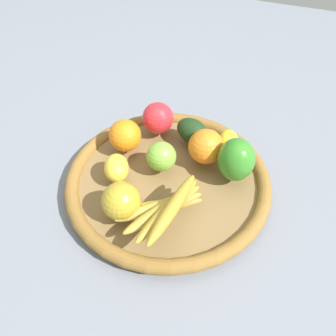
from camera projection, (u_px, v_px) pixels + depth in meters
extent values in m
plane|color=slate|center=(168.00, 186.00, 0.79)|extent=(2.40, 2.40, 0.00)
cylinder|color=olive|center=(168.00, 183.00, 0.78)|extent=(0.45, 0.45, 0.03)
torus|color=olive|center=(168.00, 179.00, 0.77)|extent=(0.47, 0.47, 0.03)
ellipsoid|color=yellow|center=(116.00, 168.00, 0.74)|extent=(0.09, 0.08, 0.05)
sphere|color=#7CBC3F|center=(161.00, 156.00, 0.75)|extent=(0.09, 0.09, 0.07)
sphere|color=orange|center=(125.00, 135.00, 0.79)|extent=(0.09, 0.09, 0.08)
ellipsoid|color=#B18F34|center=(158.00, 206.00, 0.68)|extent=(0.12, 0.17, 0.03)
ellipsoid|color=gold|center=(159.00, 207.00, 0.67)|extent=(0.14, 0.15, 0.03)
ellipsoid|color=#B29533|center=(163.00, 209.00, 0.65)|extent=(0.17, 0.12, 0.03)
ellipsoid|color=gold|center=(168.00, 210.00, 0.64)|extent=(0.18, 0.08, 0.03)
ellipsoid|color=#A8892A|center=(172.00, 208.00, 0.62)|extent=(0.19, 0.05, 0.03)
ellipsoid|color=#1C3718|center=(192.00, 131.00, 0.82)|extent=(0.09, 0.10, 0.06)
sphere|color=gold|center=(121.00, 201.00, 0.66)|extent=(0.09, 0.09, 0.08)
ellipsoid|color=#358325|center=(236.00, 160.00, 0.72)|extent=(0.11, 0.11, 0.10)
sphere|color=red|center=(158.00, 118.00, 0.84)|extent=(0.10, 0.10, 0.08)
sphere|color=orange|center=(206.00, 146.00, 0.77)|extent=(0.11, 0.11, 0.08)
ellipsoid|color=yellow|center=(228.00, 141.00, 0.80)|extent=(0.08, 0.07, 0.05)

